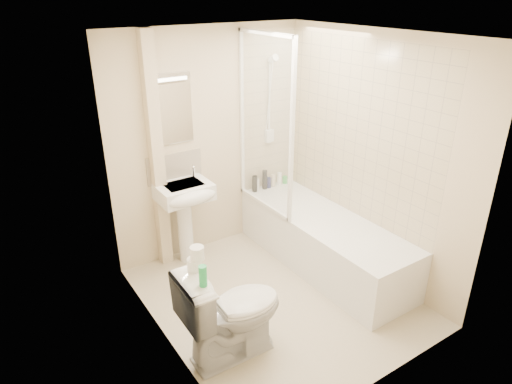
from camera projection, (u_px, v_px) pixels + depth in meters
floor at (276, 297)px, 4.38m from camera, size 2.50×2.50×0.00m
wall_back at (209, 144)px, 4.84m from camera, size 2.20×0.02×2.40m
wall_left at (158, 215)px, 3.33m from camera, size 0.02×2.50×2.40m
wall_right at (370, 158)px, 4.44m from camera, size 0.02×2.50×2.40m
ceiling at (282, 34)px, 3.39m from camera, size 2.20×2.50×0.02m
tile_back at (268, 113)px, 5.11m from camera, size 0.70×0.01×1.75m
tile_right at (356, 131)px, 4.49m from camera, size 0.01×2.10×1.75m
pipe_boxing at (156, 157)px, 4.48m from camera, size 0.12×0.12×2.40m
splashback at (174, 167)px, 4.69m from camera, size 0.60×0.02×0.30m
mirror at (170, 115)px, 4.46m from camera, size 0.46×0.01×0.60m
strip_light at (168, 77)px, 4.29m from camera, size 0.42×0.07×0.07m
bathtub at (323, 240)px, 4.79m from camera, size 0.70×2.10×0.55m
shower_screen at (265, 125)px, 4.59m from camera, size 0.04×0.92×1.80m
shower_fixture at (270, 103)px, 5.03m from camera, size 0.10×0.16×0.99m
pedestal_sink at (186, 202)px, 4.64m from camera, size 0.54×0.49×1.03m
bottle_black_a at (255, 184)px, 5.26m from camera, size 0.06×0.06×0.19m
bottle_white_a at (257, 185)px, 5.28m from camera, size 0.05×0.05×0.14m
bottle_black_b at (265, 180)px, 5.32m from camera, size 0.06×0.06×0.23m
bottle_blue at (269, 183)px, 5.37m from camera, size 0.05×0.05×0.13m
bottle_cream at (273, 180)px, 5.40m from camera, size 0.05×0.05×0.15m
bottle_white_b at (279, 179)px, 5.44m from camera, size 0.05×0.05×0.15m
bottle_green at (285, 180)px, 5.50m from camera, size 0.06×0.06×0.09m
toilet at (232, 311)px, 3.55m from camera, size 0.50×0.84×0.83m
toilet_roll_lower at (194, 264)px, 3.32m from camera, size 0.11×0.11×0.09m
toilet_roll_upper at (197, 253)px, 3.28m from camera, size 0.10×0.10×0.10m
green_bottle at (203, 276)px, 3.13m from camera, size 0.06×0.06×0.16m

